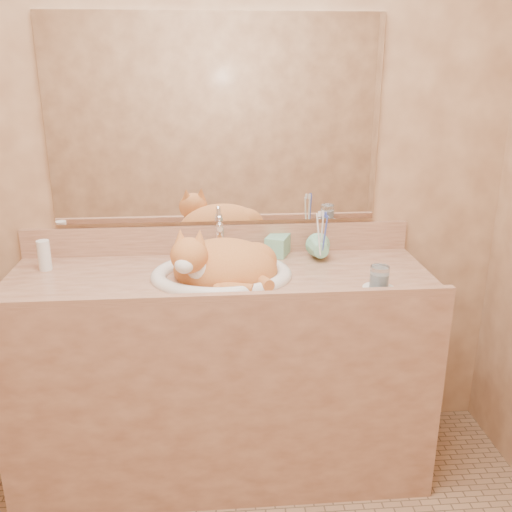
{
  "coord_description": "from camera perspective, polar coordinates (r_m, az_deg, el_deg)",
  "views": [
    {
      "loc": [
        -0.03,
        -1.29,
        1.61
      ],
      "look_at": [
        0.14,
        0.7,
        0.93
      ],
      "focal_mm": 40.0,
      "sensor_mm": 36.0,
      "label": 1
    }
  ],
  "objects": [
    {
      "name": "cat",
      "position": [
        2.1,
        -3.55,
        -0.66
      ],
      "size": [
        0.44,
        0.38,
        0.21
      ],
      "primitive_type": null,
      "rotation": [
        0.0,
        0.0,
        -0.17
      ],
      "color": "#BD632B",
      "rests_on": "sink_basin"
    },
    {
      "name": "wall_back",
      "position": [
        2.32,
        -4.02,
        9.84
      ],
      "size": [
        2.4,
        0.02,
        2.5
      ],
      "primitive_type": "cube",
      "color": "#926342",
      "rests_on": "ground"
    },
    {
      "name": "vanity_counter",
      "position": [
        2.34,
        -3.44,
        -11.67
      ],
      "size": [
        1.6,
        0.55,
        0.85
      ],
      "primitive_type": null,
      "color": "brown",
      "rests_on": "floor"
    },
    {
      "name": "lotion_bottle",
      "position": [
        2.33,
        -20.42,
        0.07
      ],
      "size": [
        0.05,
        0.05,
        0.12
      ],
      "primitive_type": "cylinder",
      "color": "white",
      "rests_on": "vanity_counter"
    },
    {
      "name": "toothbrush_cup",
      "position": [
        2.27,
        6.55,
        0.36
      ],
      "size": [
        0.1,
        0.1,
        0.09
      ],
      "primitive_type": "imported",
      "rotation": [
        0.0,
        0.0,
        -0.02
      ],
      "color": "#7AC39E",
      "rests_on": "vanity_counter"
    },
    {
      "name": "soap_dispenser",
      "position": [
        2.29,
        1.8,
        1.87
      ],
      "size": [
        0.11,
        0.11,
        0.18
      ],
      "primitive_type": "imported",
      "rotation": [
        0.0,
        0.0,
        -0.4
      ],
      "color": "#7AC39E",
      "rests_on": "vanity_counter"
    },
    {
      "name": "faucet",
      "position": [
        2.3,
        -3.63,
        1.62
      ],
      "size": [
        0.06,
        0.12,
        0.17
      ],
      "primitive_type": null,
      "rotation": [
        0.0,
        0.0,
        0.16
      ],
      "color": "white",
      "rests_on": "vanity_counter"
    },
    {
      "name": "saucer",
      "position": [
        2.05,
        12.15,
        -3.21
      ],
      "size": [
        0.11,
        0.11,
        0.01
      ],
      "primitive_type": "cylinder",
      "color": "white",
      "rests_on": "vanity_counter"
    },
    {
      "name": "sink_basin",
      "position": [
        2.11,
        -3.51,
        -0.02
      ],
      "size": [
        0.6,
        0.54,
        0.16
      ],
      "primitive_type": null,
      "rotation": [
        0.0,
        0.0,
        -0.23
      ],
      "color": "white",
      "rests_on": "vanity_counter"
    },
    {
      "name": "mirror",
      "position": [
        2.29,
        -4.1,
        13.26
      ],
      "size": [
        1.3,
        0.02,
        0.8
      ],
      "primitive_type": "cube",
      "color": "white",
      "rests_on": "wall_back"
    },
    {
      "name": "toothbrushes",
      "position": [
        2.24,
        6.62,
        2.33
      ],
      "size": [
        0.04,
        0.04,
        0.22
      ],
      "primitive_type": null,
      "color": "white",
      "rests_on": "toothbrush_cup"
    },
    {
      "name": "water_glass",
      "position": [
        2.04,
        12.24,
        -2.06
      ],
      "size": [
        0.07,
        0.07,
        0.08
      ],
      "primitive_type": "cylinder",
      "color": "silver",
      "rests_on": "saucer"
    }
  ]
}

